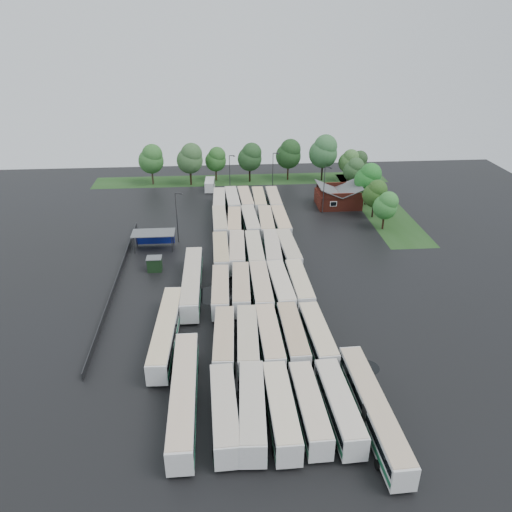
{
  "coord_description": "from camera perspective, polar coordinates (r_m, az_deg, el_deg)",
  "views": [
    {
      "loc": [
        -4.17,
        -67.99,
        42.14
      ],
      "look_at": [
        2.0,
        12.0,
        2.5
      ],
      "focal_mm": 35.0,
      "sensor_mm": 36.0,
      "label": 1
    }
  ],
  "objects": [
    {
      "name": "bus_r2c0",
      "position": [
        79.72,
        -4.07,
        -4.05
      ],
      "size": [
        2.96,
        12.83,
        3.56
      ],
      "rotation": [
        0.0,
        0.0,
        -0.02
      ],
      "color": "silver",
      "rests_on": "ground"
    },
    {
      "name": "ground",
      "position": [
        80.09,
        -0.77,
        -5.45
      ],
      "size": [
        160.0,
        160.0,
        0.0
      ],
      "primitive_type": "plane",
      "color": "black",
      "rests_on": "ground"
    },
    {
      "name": "artic_bus_east",
      "position": [
        59.85,
        13.23,
        -16.71
      ],
      "size": [
        3.41,
        19.42,
        3.59
      ],
      "rotation": [
        0.0,
        0.0,
        0.04
      ],
      "color": "silver",
      "rests_on": "ground"
    },
    {
      "name": "grass_strip_east",
      "position": [
        124.52,
        13.79,
        5.74
      ],
      "size": [
        10.0,
        50.0,
        0.01
      ],
      "primitive_type": "cube",
      "color": "#1D3F16",
      "rests_on": "ground"
    },
    {
      "name": "minibus",
      "position": [
        131.21,
        -5.3,
        8.15
      ],
      "size": [
        2.67,
        6.41,
        2.75
      ],
      "rotation": [
        0.0,
        0.0,
        -0.05
      ],
      "color": "white",
      "rests_on": "ground"
    },
    {
      "name": "puddle_1",
      "position": [
        64.55,
        6.4,
        -14.65
      ],
      "size": [
        4.05,
        4.05,
        0.01
      ],
      "primitive_type": "cylinder",
      "color": "black",
      "rests_on": "ground"
    },
    {
      "name": "lamp_post_nw",
      "position": [
        100.03,
        -8.99,
        4.78
      ],
      "size": [
        1.59,
        0.31,
        10.33
      ],
      "color": "#2D2D30",
      "rests_on": "ground"
    },
    {
      "name": "bus_r5c1",
      "position": [
        117.25,
        -2.72,
        6.25
      ],
      "size": [
        3.36,
        13.29,
        3.67
      ],
      "rotation": [
        0.0,
        0.0,
        0.04
      ],
      "color": "silver",
      "rests_on": "ground"
    },
    {
      "name": "bus_r5c3",
      "position": [
        117.43,
        0.35,
        6.28
      ],
      "size": [
        2.81,
        12.79,
        3.56
      ],
      "rotation": [
        0.0,
        0.0,
        -0.01
      ],
      "color": "silver",
      "rests_on": "ground"
    },
    {
      "name": "puddle_0",
      "position": [
        65.79,
        -1.0,
        -13.53
      ],
      "size": [
        6.49,
        6.49,
        0.01
      ],
      "primitive_type": "cylinder",
      "color": "black",
      "rests_on": "ground"
    },
    {
      "name": "grass_strip_north",
      "position": [
        139.45,
        -1.69,
        8.7
      ],
      "size": [
        80.0,
        10.0,
        0.01
      ],
      "primitive_type": "cube",
      "color": "#1D3F16",
      "rests_on": "ground"
    },
    {
      "name": "bus_r3c0",
      "position": [
        91.78,
        -4.03,
        0.3
      ],
      "size": [
        2.99,
        13.19,
        3.66
      ],
      "rotation": [
        0.0,
        0.0,
        0.01
      ],
      "color": "silver",
      "rests_on": "ground"
    },
    {
      "name": "tree_north_0",
      "position": [
        136.39,
        -11.86,
        10.83
      ],
      "size": [
        6.62,
        6.62,
        10.96
      ],
      "color": "#3A2E1F",
      "rests_on": "ground"
    },
    {
      "name": "bus_r1c4",
      "position": [
        69.74,
        7.04,
        -9.07
      ],
      "size": [
        3.34,
        13.18,
        3.64
      ],
      "rotation": [
        0.0,
        0.0,
        0.04
      ],
      "color": "silver",
      "rests_on": "ground"
    },
    {
      "name": "tree_east_0",
      "position": [
        108.43,
        14.65,
        5.64
      ],
      "size": [
        5.11,
        5.11,
        8.46
      ],
      "color": "black",
      "rests_on": "ground"
    },
    {
      "name": "west_fence",
      "position": [
        88.45,
        -15.64,
        -2.78
      ],
      "size": [
        0.1,
        50.0,
        1.2
      ],
      "primitive_type": "cube",
      "color": "#2D2D30",
      "rests_on": "ground"
    },
    {
      "name": "bus_r2c1",
      "position": [
        80.15,
        -1.72,
        -3.77
      ],
      "size": [
        3.26,
        13.17,
        3.64
      ],
      "rotation": [
        0.0,
        0.0,
        -0.04
      ],
      "color": "silver",
      "rests_on": "ground"
    },
    {
      "name": "puddle_3",
      "position": [
        80.64,
        1.01,
        -5.21
      ],
      "size": [
        4.59,
        4.59,
        0.01
      ],
      "primitive_type": "cylinder",
      "color": "black",
      "rests_on": "ground"
    },
    {
      "name": "bus_r3c3",
      "position": [
        92.36,
        1.87,
        0.55
      ],
      "size": [
        3.38,
        13.42,
        3.71
      ],
      "rotation": [
        0.0,
        0.0,
        -0.04
      ],
      "color": "silver",
      "rests_on": "ground"
    },
    {
      "name": "bus_r5c4",
      "position": [
        117.53,
        2.02,
        6.3
      ],
      "size": [
        2.76,
        12.95,
        3.6
      ],
      "rotation": [
        0.0,
        0.0,
        0.0
      ],
      "color": "silver",
      "rests_on": "ground"
    },
    {
      "name": "bus_r3c1",
      "position": [
        92.18,
        -2.17,
        0.48
      ],
      "size": [
        3.25,
        13.28,
        3.67
      ],
      "rotation": [
        0.0,
        0.0,
        -0.03
      ],
      "color": "silver",
      "rests_on": "ground"
    },
    {
      "name": "bus_r4c4",
      "position": [
        104.92,
        2.86,
        3.78
      ],
      "size": [
        3.02,
        13.27,
        3.68
      ],
      "rotation": [
        0.0,
        0.0,
        0.02
      ],
      "color": "silver",
      "rests_on": "ground"
    },
    {
      "name": "tree_east_2",
      "position": [
        121.66,
        12.75,
        8.67
      ],
      "size": [
        6.22,
        6.22,
        10.3
      ],
      "color": "black",
      "rests_on": "ground"
    },
    {
      "name": "bus_r4c3",
      "position": [
        104.54,
        1.15,
        3.74
      ],
      "size": [
        3.24,
        13.44,
        3.72
      ],
      "rotation": [
        0.0,
        0.0,
        -0.03
      ],
      "color": "silver",
      "rests_on": "ground"
    },
    {
      "name": "bus_r4c0",
      "position": [
        104.7,
        -4.16,
        3.71
      ],
      "size": [
        3.13,
        13.45,
        3.73
      ],
      "rotation": [
        0.0,
        0.0,
        0.02
      ],
      "color": "silver",
      "rests_on": "ground"
    },
    {
      "name": "bus_r2c3",
      "position": [
        80.52,
        2.82,
        -3.6
      ],
      "size": [
        3.4,
        13.49,
        3.73
      ],
      "rotation": [
        0.0,
        0.0,
        0.04
      ],
      "color": "silver",
      "rests_on": "ground"
    },
    {
      "name": "tree_north_1",
      "position": [
        134.22,
        -7.51,
        11.03
      ],
      "size": [
        6.85,
        6.85,
        11.35
      ],
      "color": "black",
      "rests_on": "ground"
    },
    {
      "name": "bus_r0c2",
      "position": [
        58.35,
        2.86,
        -17.15
      ],
      "size": [
        3.07,
        13.4,
        3.72
      ],
      "rotation": [
        0.0,
        0.0,
        0.02
      ],
      "color": "silver",
      "rests_on": "ground"
    },
    {
      "name": "bus_r0c3",
      "position": [
        58.99,
        6.11,
        -16.83
      ],
      "size": [
        3.08,
        12.84,
        3.55
      ],
      "rotation": [
        0.0,
        0.0,
        0.03
      ],
      "color": "silver",
      "rests_on": "ground"
    },
    {
      "name": "bus_r2c4",
      "position": [
        81.23,
        4.97,
        -3.42
      ],
      "size": [
        3.06,
        13.19,
        3.66
      ],
      "rotation": [
        0.0,
        0.0,
        0.02
      ],
      "color": "silver",
      "rests_on": "ground"
    },
    {
      "name": "lamp_post_back_e",
      "position": [
        127.62,
        2.0,
        9.82
      ],
      "size": [
        1.59,
        0.31,
        10.32
      ],
      "color": "#2D2D30",
      "rests_on": "ground"
    },
    {
      "name": "bus_r0c4",
      "position": [
        59.51,
        9.47,
        -16.55
      ],
      "size": [
        3.36,
        13.28,
        3.67
      ],
      "rotation": [
        0.0,
        0.0,
        0.04
      ],
      "color": "silver",
      "rests_on": "ground"
    },
    {
      "name": "tree_north_5",
      "position": [
        137.92,
        7.77,
        11.79
      ],
      "size": [
        7.64,
        7.64,
        12.66
      ],
      "color": "black",
      "rests_on": "ground"
    },
    {
      "name": "artic_bus_west_c",
      "position": [
        71.34,
        -10.21,
        -8.43
      ],
      "size": [
        3.59,
        19.46,
        3.59
      ],
      "rotation": [
        0.0,
        0.0,
        -0.04
      ],
      "color": "silver",
      "rests_on": "ground"
    },
    {
      "name": "artic_bus_west_a",
      "position": [
        60.6,
        -8.23,
        -15.42
      ],
      "size": [
        3.0,
        20.22,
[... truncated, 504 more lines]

